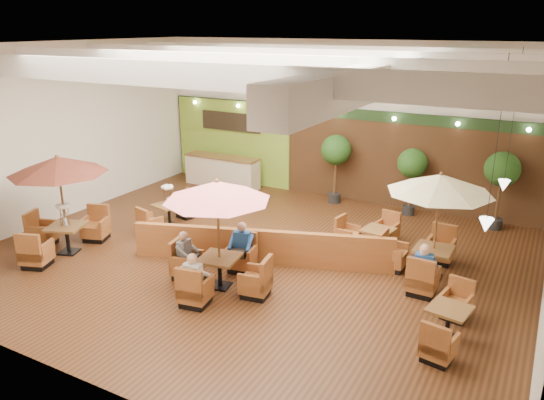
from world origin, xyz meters
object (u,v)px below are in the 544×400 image
Objects in this scene: table_5 at (368,240)px; diner_3 at (424,264)px; booth_divider at (261,247)px; topiary_2 at (502,172)px; table_2 at (436,203)px; table_1 at (218,215)px; topiary_1 at (412,166)px; diner_0 at (194,274)px; table_4 at (448,323)px; service_counter at (222,171)px; topiary_0 at (336,153)px; diner_2 at (186,250)px; table_3 at (169,211)px; table_0 at (58,184)px; diner_4 at (424,266)px; diner_1 at (241,243)px.

diner_3 is at bearing -34.92° from table_5.
topiary_2 is at bearing 29.22° from booth_divider.
table_2 is at bearing -15.34° from table_5.
topiary_1 is at bearing 60.75° from table_1.
table_5 is 5.31m from diner_0.
booth_divider is at bearing 79.64° from diner_0.
topiary_1 reaches higher than booth_divider.
booth_divider reaches higher than table_4.
service_counter is 9.22m from diner_0.
topiary_0 reaches higher than diner_2.
table_2 is 1.12× the size of topiary_2.
table_4 is at bearing -90.56° from topiary_2.
diner_2 is at bearing -167.27° from table_4.
diner_3 reaches higher than diner_2.
topiary_0 is at bearing 180.00° from topiary_2.
diner_3 is at bearing 104.08° from diner_2.
topiary_0 is at bearing 133.38° from table_5.
diner_2 is (-3.39, -3.73, 0.42)m from table_5.
topiary_0 is 2.92× the size of diner_3.
table_1 is (-0.24, -1.57, 1.35)m from booth_divider.
service_counter is at bearing 113.96° from table_1.
booth_divider is 3.07× the size of topiary_1.
table_3 reaches higher than diner_3.
table_0 reaches higher than table_5.
table_3 is 3.02× the size of diner_3.
table_2 reaches higher than topiary_0.
service_counter is at bearing 155.36° from table_4.
table_3 is 3.31× the size of diner_2.
diner_0 is (-2.41, -4.71, 0.43)m from table_5.
table_1 is 8.92m from topiary_2.
topiary_1 is (7.45, 7.54, -0.31)m from table_0.
table_5 is 2.98× the size of diner_0.
booth_divider is 2.53× the size of table_1.
topiary_0 is 7.34m from diner_2.
diner_4 is at bearing -72.08° from topiary_1.
table_1 is 1.46m from diner_2.
table_4 is 0.98× the size of topiary_0.
diner_4 is at bearing -29.67° from service_counter.
diner_1 is 1.02× the size of diner_3.
diner_1 is at bearing 80.67° from table_1.
topiary_2 is at bearing 44.48° from table_1.
topiary_1 is 2.65× the size of diner_1.
topiary_1 is at bearing 95.15° from table_5.
topiary_0 is 6.91m from diner_4.
diner_3 is (4.32, 0.94, -0.00)m from diner_1.
topiary_2 is (5.29, 0.00, 0.00)m from topiary_0.
topiary_2 reaches higher than diner_3.
diner_1 is 1.17× the size of diner_4.
diner_0 is (4.84, -0.65, -1.20)m from table_0.
table_1 is 7.66m from topiary_1.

